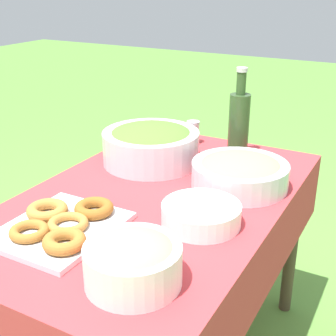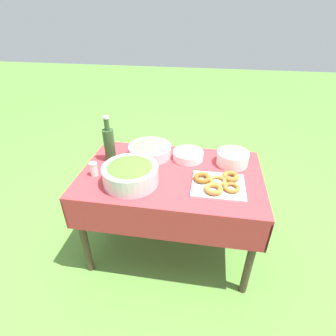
# 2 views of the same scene
# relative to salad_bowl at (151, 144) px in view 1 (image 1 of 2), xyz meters

# --- Properties ---
(picnic_table) EXTENTS (1.23, 0.77, 0.71)m
(picnic_table) POSITION_rel_salad_bowl_xyz_m (-0.24, -0.16, -0.18)
(picnic_table) COLOR #B73338
(picnic_table) RESTS_ON ground_plane
(salad_bowl) EXTENTS (0.35, 0.35, 0.14)m
(salad_bowl) POSITION_rel_salad_bowl_xyz_m (0.00, 0.00, 0.00)
(salad_bowl) COLOR silver
(salad_bowl) RESTS_ON picnic_table
(pasta_bowl) EXTENTS (0.22, 0.22, 0.12)m
(pasta_bowl) POSITION_rel_salad_bowl_xyz_m (-0.65, -0.34, -0.01)
(pasta_bowl) COLOR white
(pasta_bowl) RESTS_ON picnic_table
(donut_platter) EXTENTS (0.34, 0.29, 0.05)m
(donut_platter) POSITION_rel_salad_bowl_xyz_m (-0.55, -0.04, -0.05)
(donut_platter) COLOR silver
(donut_platter) RESTS_ON picnic_table
(plate_stack) EXTENTS (0.22, 0.22, 0.06)m
(plate_stack) POSITION_rel_salad_bowl_xyz_m (-0.33, -0.36, -0.04)
(plate_stack) COLOR white
(plate_stack) RESTS_ON picnic_table
(olive_oil_bottle) EXTENTS (0.08, 0.08, 0.34)m
(olive_oil_bottle) POSITION_rel_salad_bowl_xyz_m (0.22, -0.25, 0.06)
(olive_oil_bottle) COLOR #2D4723
(olive_oil_bottle) RESTS_ON picnic_table
(bread_bowl) EXTENTS (0.32, 0.32, 0.10)m
(bread_bowl) POSITION_rel_salad_bowl_xyz_m (-0.04, -0.36, -0.02)
(bread_bowl) COLOR silver
(bread_bowl) RESTS_ON picnic_table
(salt_shaker) EXTENTS (0.05, 0.05, 0.09)m
(salt_shaker) POSITION_rel_salad_bowl_xyz_m (0.27, -0.04, -0.03)
(salt_shaker) COLOR white
(salt_shaker) RESTS_ON picnic_table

